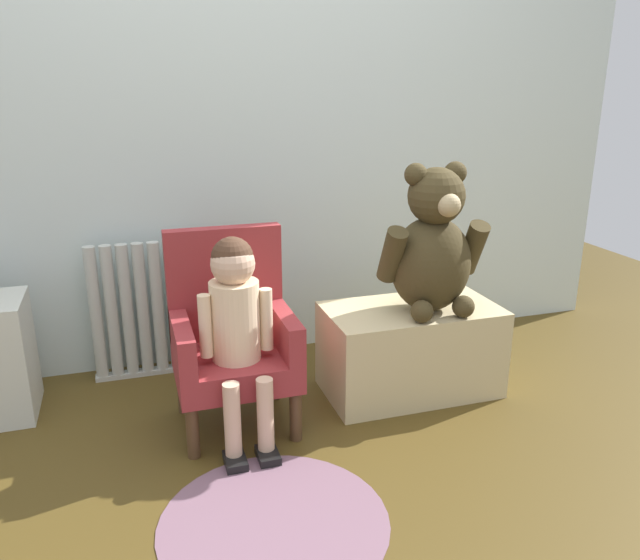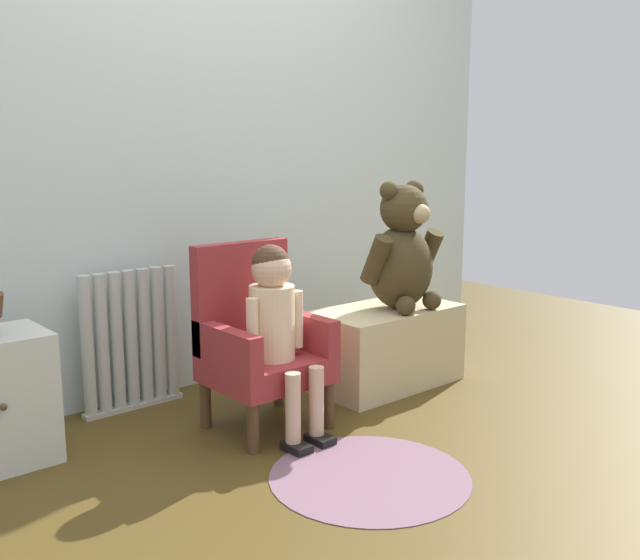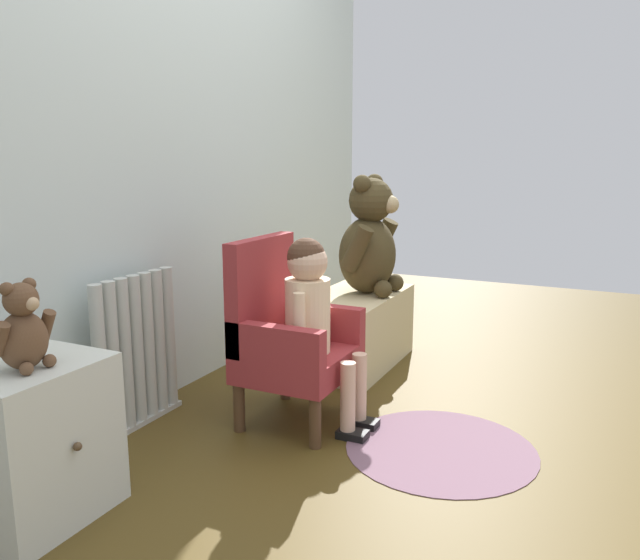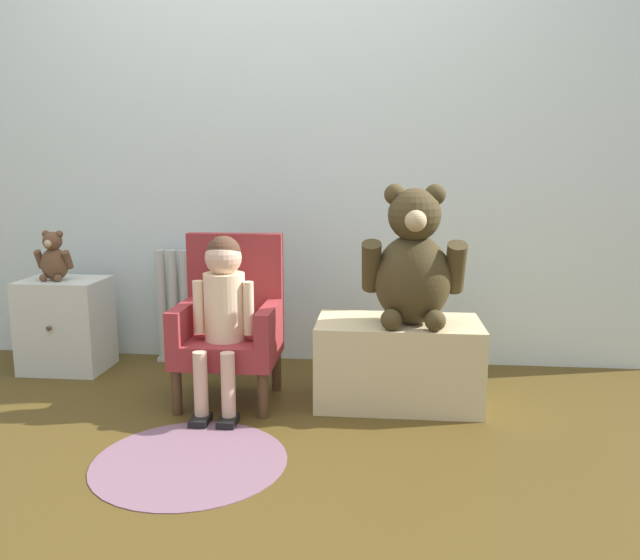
{
  "view_description": "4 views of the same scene",
  "coord_description": "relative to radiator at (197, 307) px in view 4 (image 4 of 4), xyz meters",
  "views": [
    {
      "loc": [
        -0.43,
        -1.51,
        1.21
      ],
      "look_at": [
        0.23,
        0.58,
        0.51
      ],
      "focal_mm": 35.0,
      "sensor_mm": 36.0,
      "label": 1
    },
    {
      "loc": [
        -1.67,
        -1.6,
        1.07
      ],
      "look_at": [
        0.19,
        0.54,
        0.54
      ],
      "focal_mm": 40.0,
      "sensor_mm": 36.0,
      "label": 2
    },
    {
      "loc": [
        -2.12,
        -0.55,
        1.01
      ],
      "look_at": [
        0.27,
        0.61,
        0.48
      ],
      "focal_mm": 35.0,
      "sensor_mm": 36.0,
      "label": 3
    },
    {
      "loc": [
        0.54,
        -1.98,
        0.99
      ],
      "look_at": [
        0.28,
        0.56,
        0.53
      ],
      "focal_mm": 35.0,
      "sensor_mm": 36.0,
      "label": 4
    }
  ],
  "objects": [
    {
      "name": "ground_plane",
      "position": [
        0.4,
        -1.05,
        -0.29
      ],
      "size": [
        6.0,
        6.0,
        0.0
      ],
      "primitive_type": "plane",
      "color": "#4A3915"
    },
    {
      "name": "back_wall",
      "position": [
        0.4,
        0.13,
        0.91
      ],
      "size": [
        3.8,
        0.05,
        2.4
      ],
      "primitive_type": "cube",
      "color": "silver",
      "rests_on": "ground_plane"
    },
    {
      "name": "radiator",
      "position": [
        0.0,
        0.0,
        0.0
      ],
      "size": [
        0.43,
        0.05,
        0.58
      ],
      "color": "#B7BBB2",
      "rests_on": "ground_plane"
    },
    {
      "name": "small_dresser",
      "position": [
        -0.61,
        -0.18,
        -0.06
      ],
      "size": [
        0.39,
        0.32,
        0.46
      ],
      "color": "silver",
      "rests_on": "ground_plane"
    },
    {
      "name": "child_armchair",
      "position": [
        0.29,
        -0.48,
        0.05
      ],
      "size": [
        0.42,
        0.38,
        0.71
      ],
      "color": "maroon",
      "rests_on": "ground_plane"
    },
    {
      "name": "child_figure",
      "position": [
        0.29,
        -0.6,
        0.18
      ],
      "size": [
        0.25,
        0.35,
        0.72
      ],
      "color": "beige",
      "rests_on": "ground_plane"
    },
    {
      "name": "low_bench",
      "position": [
        1.01,
        -0.47,
        -0.11
      ],
      "size": [
        0.69,
        0.37,
        0.36
      ],
      "primitive_type": "cube",
      "color": "#CCB987",
      "rests_on": "ground_plane"
    },
    {
      "name": "large_teddy_bear",
      "position": [
        1.06,
        -0.52,
        0.32
      ],
      "size": [
        0.42,
        0.29,
        0.57
      ],
      "color": "#3F341C",
      "rests_on": "low_bench"
    },
    {
      "name": "small_teddy_bear",
      "position": [
        -0.64,
        -0.2,
        0.27
      ],
      "size": [
        0.18,
        0.12,
        0.24
      ],
      "color": "brown",
      "rests_on": "small_dresser"
    },
    {
      "name": "floor_rug",
      "position": [
        0.29,
        -1.1,
        -0.29
      ],
      "size": [
        0.67,
        0.67,
        0.01
      ],
      "primitive_type": "cylinder",
      "color": "#755363",
      "rests_on": "ground_plane"
    }
  ]
}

